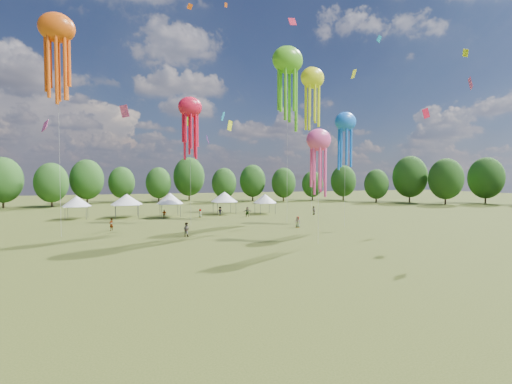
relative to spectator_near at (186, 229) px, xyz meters
name	(u,v)px	position (x,y,z in m)	size (l,w,h in m)	color
ground	(424,319)	(7.24, -30.29, -0.87)	(300.00, 300.00, 0.00)	#384416
spectator_near	(186,229)	(0.00, 0.00, 0.00)	(0.84, 0.66, 1.73)	gray
spectators_far	(237,213)	(11.80, 17.08, -0.03)	(36.64, 20.63, 1.82)	gray
festival_tents	(174,199)	(1.77, 24.57, 2.37)	(38.80, 7.44, 4.41)	#47474C
show_kites	(261,89)	(13.10, 8.57, 19.98)	(45.43, 29.68, 27.97)	red
small_kites	(212,42)	(6.33, 12.83, 27.80)	(75.15, 52.86, 46.15)	red
treeline	(177,181)	(3.38, 32.23, 5.68)	(201.57, 95.24, 13.43)	#38281C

